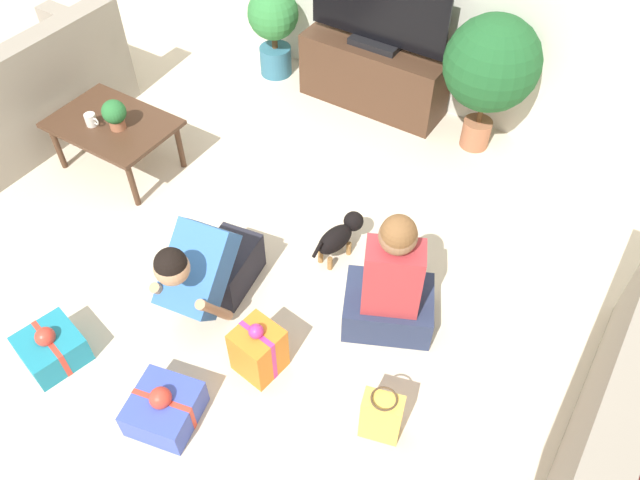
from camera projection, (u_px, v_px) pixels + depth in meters
ground_plane at (225, 307)px, 3.87m from camera, size 16.00×16.00×0.00m
sofa_left at (10, 105)px, 4.78m from camera, size 0.86×1.88×0.87m
coffee_table at (113, 127)px, 4.50m from camera, size 0.88×0.62×0.41m
tv_console at (373, 76)px, 5.12m from camera, size 1.21×0.39×0.54m
tv at (378, 13)px, 4.72m from camera, size 1.16×0.20×0.62m
potted_plant_back_left at (274, 23)px, 5.29m from camera, size 0.43×0.43×0.78m
potted_plant_back_right at (491, 66)px, 4.42m from camera, size 0.69×0.69×1.08m
person_kneeling at (208, 269)px, 3.64m from camera, size 0.43×0.82×0.78m
person_sitting at (391, 287)px, 3.54m from camera, size 0.64×0.61×0.93m
dog at (340, 235)px, 4.04m from camera, size 0.20×0.46×0.28m
gift_box_a at (164, 408)px, 3.30m from camera, size 0.41×0.41×0.27m
gift_box_b at (52, 348)px, 3.55m from camera, size 0.39×0.39×0.27m
gift_box_c at (258, 350)px, 3.47m from camera, size 0.27×0.27×0.39m
gift_bag_a at (381, 416)px, 3.19m from camera, size 0.23×0.17×0.37m
mug at (91, 120)px, 4.41m from camera, size 0.12×0.08×0.09m
tabletop_plant at (114, 114)px, 4.33m from camera, size 0.17×0.17×0.22m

